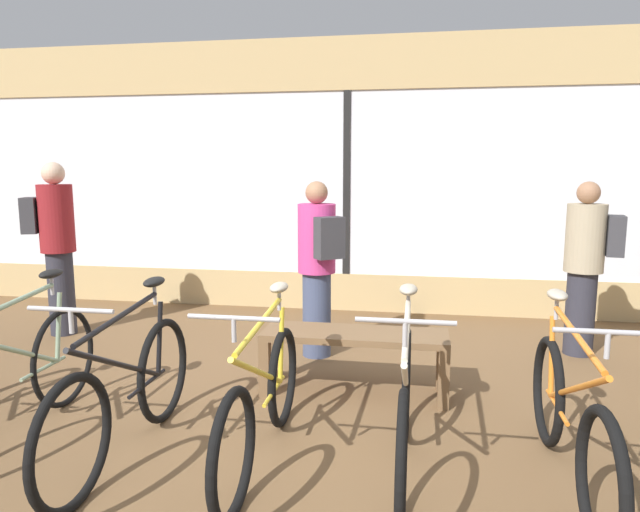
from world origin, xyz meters
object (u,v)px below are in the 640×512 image
at_px(customer_by_window, 586,263).
at_px(customer_mid_floor, 318,264).
at_px(bicycle_center_right, 405,409).
at_px(customer_near_rack, 56,243).
at_px(display_bench, 355,343).
at_px(bicycle_center, 262,402).
at_px(bicycle_center_left, 126,394).
at_px(bicycle_right, 570,421).
at_px(bicycle_left, 17,376).

xyz_separation_m(customer_by_window, customer_mid_floor, (-2.40, -0.46, 0.00)).
bearing_deg(bicycle_center_right, customer_near_rack, 148.47).
bearing_deg(display_bench, customer_by_window, 33.09).
bearing_deg(bicycle_center, bicycle_center_left, -174.86).
height_order(bicycle_center_right, bicycle_right, bicycle_center_right).
bearing_deg(display_bench, customer_mid_floor, 117.53).
height_order(bicycle_left, customer_mid_floor, customer_mid_floor).
bearing_deg(bicycle_right, customer_by_window, 73.82).
xyz_separation_m(bicycle_center_right, display_bench, (-0.40, 1.13, 0.01)).
bearing_deg(bicycle_right, display_bench, 139.27).
xyz_separation_m(bicycle_center_left, bicycle_center, (0.82, 0.07, -0.02)).
bearing_deg(bicycle_center_left, bicycle_center_right, 2.04).
bearing_deg(bicycle_right, bicycle_left, 179.38).
xyz_separation_m(bicycle_left, bicycle_right, (3.33, -0.04, -0.03)).
height_order(bicycle_center_left, bicycle_right, bicycle_center_left).
bearing_deg(display_bench, bicycle_center_left, -136.00).
bearing_deg(customer_by_window, display_bench, -146.91).
bearing_deg(customer_by_window, bicycle_center, -134.82).
distance_m(bicycle_right, customer_by_window, 2.53).
xyz_separation_m(display_bench, customer_mid_floor, (-0.43, 0.83, 0.46)).
height_order(bicycle_left, bicycle_right, bicycle_left).
bearing_deg(bicycle_left, bicycle_center_left, -8.88).
xyz_separation_m(bicycle_center, customer_near_rack, (-2.77, 2.19, 0.59)).
bearing_deg(bicycle_left, customer_mid_floor, 49.38).
height_order(bicycle_left, bicycle_center_left, bicycle_left).
relative_size(bicycle_center_right, display_bench, 1.24).
bearing_deg(bicycle_center_right, customer_by_window, 57.05).
distance_m(display_bench, customer_near_rack, 3.41).
height_order(bicycle_center_right, display_bench, bicycle_center_right).
relative_size(bicycle_center, customer_by_window, 1.07).
bearing_deg(display_bench, bicycle_center, -110.46).
xyz_separation_m(bicycle_left, display_bench, (2.05, 1.06, -0.01)).
bearing_deg(bicycle_center_right, bicycle_center, 178.93).
bearing_deg(bicycle_left, customer_near_rack, 118.07).
xyz_separation_m(customer_near_rack, customer_mid_floor, (2.76, -0.24, -0.10)).
bearing_deg(customer_by_window, customer_near_rack, -177.64).
distance_m(customer_near_rack, customer_mid_floor, 2.77).
height_order(display_bench, customer_near_rack, customer_near_rack).
height_order(bicycle_center, display_bench, bicycle_center).
bearing_deg(bicycle_center_right, bicycle_center_left, -177.96).
xyz_separation_m(bicycle_left, bicycle_center_right, (2.45, -0.07, -0.01)).
bearing_deg(bicycle_left, customer_by_window, 30.27).
distance_m(bicycle_center, bicycle_center_right, 0.82).
height_order(bicycle_center_left, bicycle_center_right, same).
bearing_deg(customer_near_rack, bicycle_center, -38.29).
bearing_deg(bicycle_left, display_bench, 27.40).
relative_size(bicycle_center_left, bicycle_center_right, 1.01).
bearing_deg(bicycle_center_left, customer_by_window, 37.69).
xyz_separation_m(bicycle_center_left, display_bench, (1.23, 1.19, 0.01)).
distance_m(bicycle_left, bicycle_right, 3.33).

